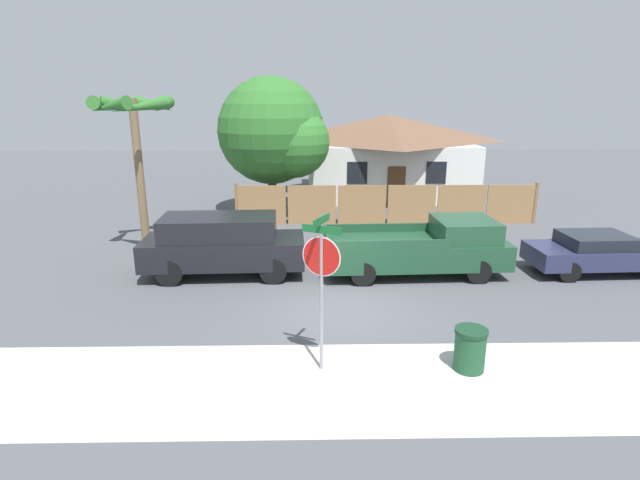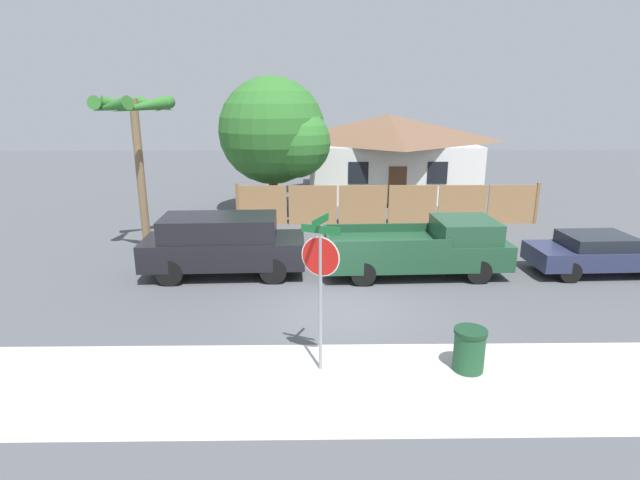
% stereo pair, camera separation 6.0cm
% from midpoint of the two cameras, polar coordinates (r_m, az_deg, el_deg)
% --- Properties ---
extents(ground_plane, '(80.00, 80.00, 0.00)m').
position_cam_midpoint_polar(ground_plane, '(13.19, 2.23, -7.80)').
color(ground_plane, '#4C4F54').
extents(sidewalk_strip, '(36.00, 3.20, 0.01)m').
position_cam_midpoint_polar(sidewalk_strip, '(10.01, 3.34, -16.15)').
color(sidewalk_strip, beige).
rests_on(sidewalk_strip, ground).
extents(wooden_fence, '(13.04, 0.12, 1.80)m').
position_cam_midpoint_polar(wooden_fence, '(21.74, 7.81, 4.02)').
color(wooden_fence, '#997047').
rests_on(wooden_fence, ground).
extents(house, '(9.47, 7.81, 4.40)m').
position_cam_midpoint_polar(house, '(28.78, 7.81, 9.83)').
color(house, white).
rests_on(house, ground).
extents(oak_tree, '(5.03, 4.79, 6.25)m').
position_cam_midpoint_polar(oak_tree, '(22.98, -4.87, 12.05)').
color(oak_tree, brown).
rests_on(oak_tree, ground).
extents(palm_tree, '(2.65, 2.86, 5.38)m').
position_cam_midpoint_polar(palm_tree, '(17.93, -20.30, 12.80)').
color(palm_tree, brown).
rests_on(palm_tree, ground).
extents(red_suv, '(4.94, 2.05, 1.87)m').
position_cam_midpoint_polar(red_suv, '(15.51, -10.91, -0.38)').
color(red_suv, black).
rests_on(red_suv, ground).
extents(orange_pickup, '(5.61, 2.25, 1.74)m').
position_cam_midpoint_polar(orange_pickup, '(15.70, 11.82, -0.87)').
color(orange_pickup, '#1E472D').
rests_on(orange_pickup, ground).
extents(parked_sedan, '(4.32, 1.87, 1.26)m').
position_cam_midpoint_polar(parked_sedan, '(17.77, 29.35, -1.27)').
color(parked_sedan, '#282D4C').
rests_on(parked_sedan, ground).
extents(stop_sign, '(0.74, 0.67, 3.19)m').
position_cam_midpoint_polar(stop_sign, '(9.58, 0.23, -3.34)').
color(stop_sign, gray).
rests_on(stop_sign, ground).
extents(trash_bin, '(0.66, 0.66, 0.89)m').
position_cam_midpoint_polar(trash_bin, '(10.68, 16.84, -11.90)').
color(trash_bin, '#1E4C2D').
rests_on(trash_bin, ground).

